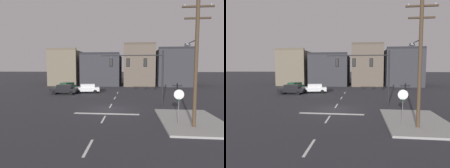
% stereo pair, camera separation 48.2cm
% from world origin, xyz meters
% --- Properties ---
extents(ground_plane, '(400.00, 400.00, 0.00)m').
position_xyz_m(ground_plane, '(0.00, 0.00, 0.00)').
color(ground_plane, '#2B2B30').
extents(sidewalk_near_corner, '(5.00, 8.00, 0.15)m').
position_xyz_m(sidewalk_near_corner, '(7.38, -4.00, 0.07)').
color(sidewalk_near_corner, gray).
rests_on(sidewalk_near_corner, ground).
extents(stop_bar_paint, '(6.40, 0.50, 0.01)m').
position_xyz_m(stop_bar_paint, '(0.00, -2.00, 0.00)').
color(stop_bar_paint, silver).
rests_on(stop_bar_paint, ground).
extents(lane_centreline, '(0.16, 26.40, 0.01)m').
position_xyz_m(lane_centreline, '(0.00, 2.00, 0.00)').
color(lane_centreline, silver).
rests_on(lane_centreline, ground).
extents(signal_mast_near_side, '(7.51, 0.45, 6.57)m').
position_xyz_m(signal_mast_near_side, '(3.67, 3.05, 4.54)').
color(signal_mast_near_side, black).
rests_on(signal_mast_near_side, ground).
extents(stop_sign, '(0.76, 0.64, 2.83)m').
position_xyz_m(stop_sign, '(6.03, -5.31, 2.14)').
color(stop_sign, '#56565B').
rests_on(stop_sign, ground).
extents(car_lot_nearside, '(4.46, 1.92, 1.61)m').
position_xyz_m(car_lot_nearside, '(-8.97, 11.33, 0.86)').
color(car_lot_nearside, black).
rests_on(car_lot_nearside, ground).
extents(car_lot_middle, '(3.21, 4.75, 1.61)m').
position_xyz_m(car_lot_middle, '(-10.13, 16.07, 0.86)').
color(car_lot_middle, '#143D28').
rests_on(car_lot_middle, ground).
extents(car_lot_farside, '(4.68, 2.68, 1.61)m').
position_xyz_m(car_lot_farside, '(-5.43, 13.27, 0.86)').
color(car_lot_farside, silver).
rests_on(car_lot_farside, ground).
extents(utility_pole, '(2.20, 2.71, 9.38)m').
position_xyz_m(utility_pole, '(7.02, -5.73, 5.13)').
color(utility_pole, '#423323').
rests_on(utility_pole, ground).
extents(building_row, '(35.50, 13.21, 10.37)m').
position_xyz_m(building_row, '(0.78, 30.60, 4.36)').
color(building_row, '#665B4C').
rests_on(building_row, ground).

